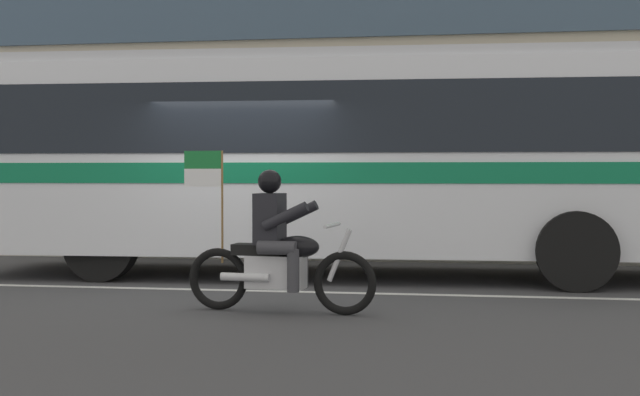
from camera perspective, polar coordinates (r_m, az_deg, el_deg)
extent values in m
plane|color=#3D3D3F|center=(11.61, -5.15, -5.86)|extent=(60.00, 60.00, 0.00)
cube|color=#B7B2A8|center=(16.56, -0.83, -3.33)|extent=(28.00, 3.80, 0.15)
cube|color=silver|center=(11.03, -5.92, -6.24)|extent=(26.60, 0.14, 0.01)
cube|color=#384C60|center=(18.69, 0.17, 12.94)|extent=(25.76, 0.10, 1.40)
cube|color=silver|center=(12.45, 2.24, 2.63)|extent=(11.17, 3.00, 2.70)
cube|color=black|center=(12.47, 2.24, 5.16)|extent=(10.29, 3.01, 0.96)
cube|color=#0F7247|center=(12.44, 2.24, 1.71)|extent=(10.95, 3.02, 0.28)
cube|color=#BABCC3|center=(12.55, 2.25, 9.08)|extent=(10.95, 2.87, 0.16)
cylinder|color=black|center=(12.25, -14.64, -3.07)|extent=(1.04, 0.30, 1.04)
cylinder|color=black|center=(11.33, 17.01, -3.47)|extent=(1.04, 0.30, 1.04)
torus|color=black|center=(9.05, 1.69, -5.80)|extent=(0.70, 0.16, 0.69)
torus|color=black|center=(9.47, -6.92, -5.47)|extent=(0.70, 0.16, 0.69)
cube|color=silver|center=(9.24, -3.01, -5.02)|extent=(0.66, 0.34, 0.36)
ellipsoid|color=black|center=(9.14, -1.52, -3.33)|extent=(0.51, 0.33, 0.24)
cube|color=black|center=(9.28, -4.19, -3.51)|extent=(0.58, 0.31, 0.12)
cylinder|color=silver|center=(9.03, 1.32, -3.90)|extent=(0.28, 0.08, 0.58)
cylinder|color=silver|center=(9.02, 0.83, -1.86)|extent=(0.10, 0.64, 0.04)
cylinder|color=silver|center=(9.19, -5.11, -5.38)|extent=(0.56, 0.14, 0.09)
cube|color=black|center=(9.21, -3.43, -1.42)|extent=(0.31, 0.39, 0.56)
sphere|color=black|center=(9.20, -3.44, 1.13)|extent=(0.26, 0.26, 0.26)
cylinder|color=#38383D|center=(9.36, -2.27, -3.21)|extent=(0.43, 0.19, 0.15)
cylinder|color=#38383D|center=(9.33, -1.21, -4.70)|extent=(0.13, 0.13, 0.46)
cylinder|color=#38383D|center=(9.02, -2.94, -3.40)|extent=(0.43, 0.19, 0.15)
cylinder|color=#38383D|center=(8.99, -1.84, -4.95)|extent=(0.13, 0.13, 0.46)
cylinder|color=black|center=(9.33, -1.65, -1.13)|extent=(0.53, 0.16, 0.32)
cylinder|color=black|center=(8.94, -2.37, -1.25)|extent=(0.53, 0.16, 0.32)
cylinder|color=olive|center=(9.39, -6.66, -0.61)|extent=(0.02, 0.02, 1.25)
cube|color=#197233|center=(9.47, -7.96, 2.59)|extent=(0.44, 0.06, 0.20)
cube|color=white|center=(9.47, -7.96, 1.38)|extent=(0.44, 0.06, 0.20)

